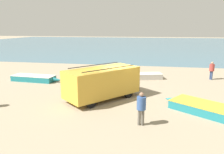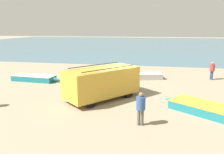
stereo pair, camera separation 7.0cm
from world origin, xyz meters
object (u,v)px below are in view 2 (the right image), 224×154
fisherman_0 (141,106)px  fishing_rowboat_0 (35,78)px  fishing_rowboat_2 (201,107)px  fisherman_2 (212,69)px  fishing_rowboat_1 (138,76)px  parked_van (102,82)px

fisherman_0 → fishing_rowboat_0: bearing=-128.8°
fishing_rowboat_2 → fisherman_0: fisherman_0 is taller
fisherman_0 → fisherman_2: size_ratio=1.01×
fishing_rowboat_0 → fisherman_0: 12.16m
fishing_rowboat_1 → fishing_rowboat_2: bearing=102.9°
fisherman_2 → fishing_rowboat_1: bearing=162.3°
fishing_rowboat_2 → fisherman_2: bearing=-71.9°
fishing_rowboat_0 → fishing_rowboat_1: (8.85, 2.49, -0.00)m
parked_van → fisherman_2: size_ratio=3.13×
fishing_rowboat_1 → fisherman_0: 9.86m
parked_van → fisherman_2: 11.06m
fishing_rowboat_0 → fisherman_0: size_ratio=2.82×
fisherman_0 → parked_van: bearing=-144.7°
fishing_rowboat_1 → fisherman_2: 6.68m
fishing_rowboat_0 → fisherman_2: 15.82m
fishing_rowboat_0 → fishing_rowboat_1: fishing_rowboat_0 is taller
fishing_rowboat_0 → fishing_rowboat_1: 9.20m
fishing_rowboat_2 → fisherman_2: fisherman_2 is taller
parked_van → fisherman_0: 4.51m
parked_van → fishing_rowboat_1: size_ratio=1.01×
fisherman_0 → fisherman_2: fisherman_0 is taller
parked_van → fishing_rowboat_2: size_ratio=1.28×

